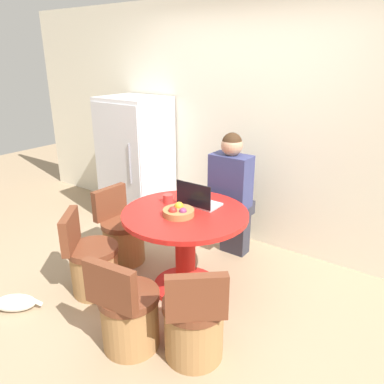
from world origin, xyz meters
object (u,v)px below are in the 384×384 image
Objects in this scene: refrigerator at (136,161)px; person_seated at (232,191)px; dining_table at (185,238)px; chair_left_side at (122,237)px; chair_near_left_corner at (92,265)px; laptop at (198,200)px; chair_near_camera at (128,316)px; cat at (13,303)px; chair_near_right_corner at (194,325)px; fruit_bowl at (178,212)px.

person_seated is (1.44, -0.12, -0.05)m from refrigerator.
dining_table is at bearing 88.36° from person_seated.
person_seated is (0.85, 0.74, 0.46)m from chair_left_side.
refrigerator is 1.16m from chair_left_side.
laptop reaches higher than chair_near_left_corner.
chair_near_camera is at bearing 92.85° from person_seated.
refrigerator is at bearing 148.17° from dining_table.
refrigerator is 4.16× the size of cat.
person_seated is (-0.52, 1.39, 0.46)m from chair_near_right_corner.
laptop is at bearing -167.63° from cat.
fruit_bowl is (0.00, -0.09, 0.28)m from dining_table.
chair_near_camera is 2.04× the size of cat.
chair_near_right_corner is (1.96, -1.50, -0.51)m from refrigerator.
laptop is (0.01, 0.18, 0.30)m from dining_table.
fruit_bowl is at bearing -89.14° from chair_near_camera.
fruit_bowl is at bearing -34.48° from refrigerator.
laptop is 1.77m from cat.
chair_near_left_corner is at bearing -61.03° from refrigerator.
fruit_bowl is (0.83, -0.12, 0.53)m from chair_left_side.
chair_left_side is 1.00× the size of chair_near_right_corner.
fruit_bowl is (-0.01, -0.27, -0.01)m from laptop.
fruit_bowl is 0.70× the size of cat.
dining_table reaches higher than cat.
refrigerator is 2.03× the size of chair_near_left_corner.
fruit_bowl is at bearing 88.57° from person_seated.
chair_near_left_corner is 2.16× the size of laptop.
refrigerator is 2.03× the size of chair_near_camera.
cat is at bearing 112.17° from chair_near_left_corner.
chair_near_left_corner is 1.51m from person_seated.
chair_near_right_corner is at bearing -37.56° from refrigerator.
chair_near_left_corner is 0.58× the size of person_seated.
refrigerator is 1.44m from person_seated.
chair_near_right_corner is 1.11m from laptop.
cat is at bearing -23.34° from chair_near_right_corner.
chair_near_right_corner and chair_near_camera have the same top height.
person_seated is 0.86m from fruit_bowl.
refrigerator is 2.34m from chair_near_camera.
laptop reaches higher than chair_near_right_corner.
dining_table is 1.53m from cat.
fruit_bowl is (1.42, -0.97, 0.02)m from refrigerator.
chair_near_camera is 1.14m from laptop.
chair_left_side is at bearing 40.96° from person_seated.
person_seated is 3.55× the size of cat.
dining_table is at bearing -171.60° from cat.
chair_left_side is at bearing -66.37° from chair_near_right_corner.
chair_left_side is 1.51m from chair_near_right_corner.
chair_near_right_corner reaches higher than dining_table.
fruit_bowl is at bearing -89.75° from dining_table.
laptop is (1.43, -0.70, 0.03)m from refrigerator.
chair_near_left_corner is at bearing -146.84° from fruit_bowl.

